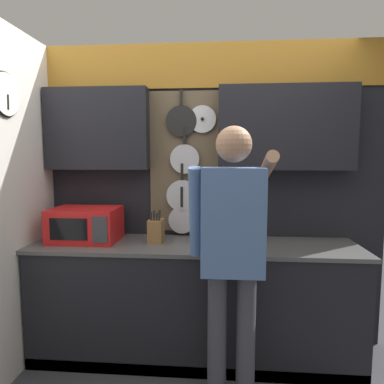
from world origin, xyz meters
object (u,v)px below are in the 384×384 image
knife_block (156,230)px  person (232,242)px  utensil_crock (198,232)px  microwave (86,224)px

knife_block → person: 0.79m
knife_block → utensil_crock: size_ratio=0.76×
microwave → knife_block: (0.57, 0.00, -0.04)m
utensil_crock → person: size_ratio=0.19×
microwave → utensil_crock: size_ratio=1.53×
knife_block → utensil_crock: 0.33m
person → utensil_crock: bearing=114.9°
microwave → person: bearing=-25.0°
microwave → knife_block: size_ratio=2.02×
person → knife_block: bearing=137.1°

